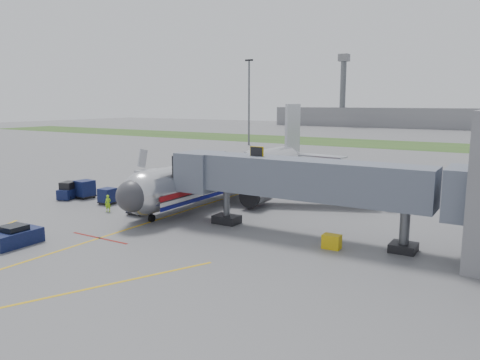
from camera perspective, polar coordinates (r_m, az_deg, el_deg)
The scene contains 16 objects.
ground at distance 41.04m, azimuth -12.58°, elevation -5.56°, with size 400.00×400.00×0.00m, color #565659.
grass_strip at distance 121.96m, azimuth 18.30°, elevation 4.12°, with size 300.00×25.00×0.01m, color #2D4C1E.
apron_markings at distance 36.33m, azimuth -20.78°, elevation -7.94°, with size 21.52×50.00×0.01m.
airliner at distance 52.25m, azimuth -1.00°, elevation 0.87°, with size 32.10×35.67×10.25m.
jet_bridge at distance 36.99m, azimuth 7.27°, elevation 0.03°, with size 25.30×4.00×6.90m.
light_mast_left at distance 114.02m, azimuth 1.10°, elevation 9.68°, with size 2.00×0.44×20.40m.
distant_terminal at distance 201.96m, azimuth 20.91°, elevation 7.08°, with size 120.00×14.00×8.00m, color slate.
control_tower at distance 204.94m, azimuth 12.45°, elevation 11.24°, with size 4.00×4.00×30.00m.
pushback_tug at distance 38.73m, azimuth -25.80°, elevation -6.25°, with size 2.29×3.66×1.50m.
baggage_tug at distance 54.61m, azimuth -20.15°, elevation -1.28°, with size 2.15×2.96×1.86m.
baggage_cart_a at distance 54.37m, azimuth -18.41°, elevation -1.05°, with size 1.99×1.99×1.95m.
baggage_cart_b at distance 50.55m, azimuth -15.85°, elevation -1.88°, with size 1.54×1.54×1.64m.
baggage_cart_c at distance 45.30m, azimuth -12.26°, elevation -2.86°, with size 1.84×1.84×1.90m.
belt_loader at distance 54.84m, azimuth -12.75°, elevation -1.18°, with size 1.60×4.56×2.21m.
ground_power_cart at distance 34.78m, azimuth 11.11°, elevation -7.39°, with size 1.31×0.89×1.03m.
ramp_worker at distance 46.97m, azimuth -15.79°, elevation -2.75°, with size 0.60×0.39×1.64m, color #94E11A.
Camera 1 is at (27.80, -28.28, 10.54)m, focal length 35.00 mm.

